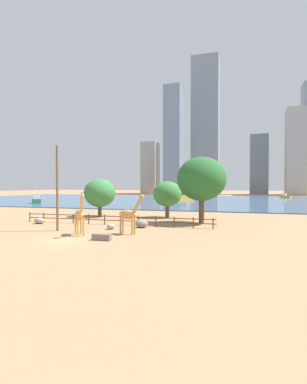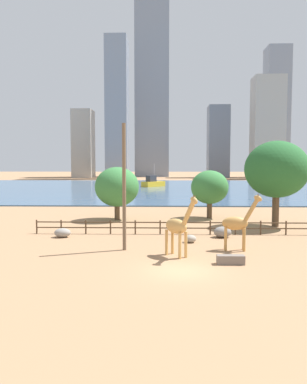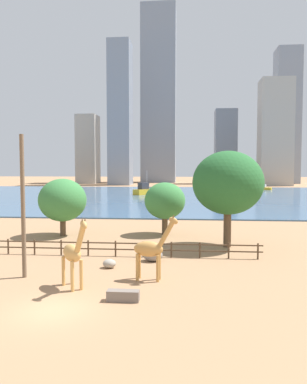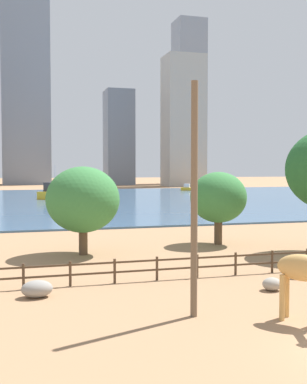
{
  "view_description": "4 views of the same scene",
  "coord_description": "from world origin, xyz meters",
  "px_view_note": "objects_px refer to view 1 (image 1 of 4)",
  "views": [
    {
      "loc": [
        15.96,
        -23.53,
        5.13
      ],
      "look_at": [
        1.8,
        23.82,
        4.02
      ],
      "focal_mm": 28.0,
      "sensor_mm": 36.0,
      "label": 1
    },
    {
      "loc": [
        -0.99,
        -22.56,
        6.59
      ],
      "look_at": [
        -2.72,
        38.2,
        1.96
      ],
      "focal_mm": 35.0,
      "sensor_mm": 36.0,
      "label": 2
    },
    {
      "loc": [
        6.85,
        -18.42,
        7.4
      ],
      "look_at": [
        2.44,
        31.57,
        4.11
      ],
      "focal_mm": 35.0,
      "sensor_mm": 36.0,
      "label": 3
    },
    {
      "loc": [
        -10.95,
        -12.74,
        6.1
      ],
      "look_at": [
        1.66,
        31.34,
        3.79
      ],
      "focal_mm": 45.0,
      "sensor_mm": 36.0,
      "label": 4
    }
  ],
  "objects_px": {
    "boat_tug": "(285,196)",
    "tree_center_broad": "(167,194)",
    "giraffe_companion": "(129,214)",
    "feeding_trough": "(102,237)",
    "giraffe_tall": "(80,214)",
    "boulder_by_pole": "(39,221)",
    "tree_right_tall": "(100,193)",
    "boulder_near_fence": "(111,226)",
    "tree_left_large": "(202,179)",
    "utility_pole": "(57,188)",
    "boat_barge": "(184,196)",
    "boulder_small": "(142,224)",
    "boat_ferry": "(37,200)"
  },
  "relations": [
    {
      "from": "giraffe_tall",
      "to": "boulder_small",
      "type": "height_order",
      "value": "giraffe_tall"
    },
    {
      "from": "boulder_small",
      "to": "tree_right_tall",
      "type": "distance_m",
      "value": 15.17
    },
    {
      "from": "feeding_trough",
      "to": "boulder_by_pole",
      "type": "bearing_deg",
      "value": 147.43
    },
    {
      "from": "utility_pole",
      "to": "boulder_by_pole",
      "type": "relative_size",
      "value": 6.55
    },
    {
      "from": "boulder_small",
      "to": "boat_barge",
      "type": "height_order",
      "value": "boat_barge"
    },
    {
      "from": "utility_pole",
      "to": "boat_ferry",
      "type": "height_order",
      "value": "utility_pole"
    },
    {
      "from": "feeding_trough",
      "to": "tree_center_broad",
      "type": "xyz_separation_m",
      "value": [
        1.11,
        20.81,
        3.43
      ]
    },
    {
      "from": "utility_pole",
      "to": "boulder_small",
      "type": "bearing_deg",
      "value": 31.73
    },
    {
      "from": "tree_center_broad",
      "to": "boat_ferry",
      "type": "height_order",
      "value": "boat_ferry"
    },
    {
      "from": "tree_right_tall",
      "to": "boat_tug",
      "type": "distance_m",
      "value": 92.36
    },
    {
      "from": "giraffe_companion",
      "to": "tree_right_tall",
      "type": "xyz_separation_m",
      "value": [
        -11.05,
        15.16,
        1.79
      ]
    },
    {
      "from": "giraffe_companion",
      "to": "utility_pole",
      "type": "bearing_deg",
      "value": -172.08
    },
    {
      "from": "utility_pole",
      "to": "tree_left_large",
      "type": "xyz_separation_m",
      "value": [
        14.68,
        11.07,
        1.17
      ]
    },
    {
      "from": "giraffe_tall",
      "to": "giraffe_companion",
      "type": "bearing_deg",
      "value": 74.54
    },
    {
      "from": "boat_tug",
      "to": "utility_pole",
      "type": "bearing_deg",
      "value": -81.57
    },
    {
      "from": "boulder_small",
      "to": "tree_left_large",
      "type": "distance_m",
      "value": 10.35
    },
    {
      "from": "boulder_near_fence",
      "to": "feeding_trough",
      "type": "bearing_deg",
      "value": -72.03
    },
    {
      "from": "boulder_by_pole",
      "to": "tree_right_tall",
      "type": "distance_m",
      "value": 11.65
    },
    {
      "from": "boulder_near_fence",
      "to": "tree_center_broad",
      "type": "bearing_deg",
      "value": 76.94
    },
    {
      "from": "giraffe_tall",
      "to": "utility_pole",
      "type": "relative_size",
      "value": 0.47
    },
    {
      "from": "boulder_near_fence",
      "to": "boat_tug",
      "type": "relative_size",
      "value": 0.23
    },
    {
      "from": "giraffe_companion",
      "to": "boulder_near_fence",
      "type": "relative_size",
      "value": 4.49
    },
    {
      "from": "boulder_small",
      "to": "feeding_trough",
      "type": "bearing_deg",
      "value": -95.44
    },
    {
      "from": "tree_left_large",
      "to": "boat_tug",
      "type": "distance_m",
      "value": 90.79
    },
    {
      "from": "tree_center_broad",
      "to": "boulder_small",
      "type": "bearing_deg",
      "value": -91.23
    },
    {
      "from": "utility_pole",
      "to": "boat_tug",
      "type": "xyz_separation_m",
      "value": [
        36.07,
        99.15,
        -4.0
      ]
    },
    {
      "from": "utility_pole",
      "to": "tree_right_tall",
      "type": "height_order",
      "value": "utility_pole"
    },
    {
      "from": "giraffe_tall",
      "to": "boat_tug",
      "type": "distance_m",
      "value": 106.1
    },
    {
      "from": "boulder_small",
      "to": "tree_left_large",
      "type": "height_order",
      "value": "tree_left_large"
    },
    {
      "from": "feeding_trough",
      "to": "tree_center_broad",
      "type": "relative_size",
      "value": 0.31
    },
    {
      "from": "giraffe_companion",
      "to": "boat_tug",
      "type": "xyz_separation_m",
      "value": [
        27.5,
        99.04,
        -1.28
      ]
    },
    {
      "from": "boulder_small",
      "to": "giraffe_tall",
      "type": "bearing_deg",
      "value": -120.99
    },
    {
      "from": "boulder_near_fence",
      "to": "boat_tug",
      "type": "bearing_deg",
      "value": 72.24
    },
    {
      "from": "giraffe_companion",
      "to": "tree_right_tall",
      "type": "bearing_deg",
      "value": 133.28
    },
    {
      "from": "boat_tug",
      "to": "boat_barge",
      "type": "bearing_deg",
      "value": -118.16
    },
    {
      "from": "tree_right_tall",
      "to": "boat_barge",
      "type": "height_order",
      "value": "boat_barge"
    },
    {
      "from": "feeding_trough",
      "to": "tree_center_broad",
      "type": "bearing_deg",
      "value": 86.95
    },
    {
      "from": "feeding_trough",
      "to": "giraffe_tall",
      "type": "bearing_deg",
      "value": 151.02
    },
    {
      "from": "boulder_by_pole",
      "to": "tree_left_large",
      "type": "xyz_separation_m",
      "value": [
        20.75,
        6.32,
        5.56
      ]
    },
    {
      "from": "giraffe_companion",
      "to": "boat_ferry",
      "type": "relative_size",
      "value": 0.69
    },
    {
      "from": "boulder_near_fence",
      "to": "boat_tug",
      "type": "xyz_separation_m",
      "value": [
        30.85,
        96.32,
        0.47
      ]
    },
    {
      "from": "giraffe_companion",
      "to": "feeding_trough",
      "type": "distance_m",
      "value": 4.5
    },
    {
      "from": "boulder_by_pole",
      "to": "boulder_near_fence",
      "type": "bearing_deg",
      "value": -9.64
    },
    {
      "from": "utility_pole",
      "to": "tree_left_large",
      "type": "distance_m",
      "value": 18.42
    },
    {
      "from": "boat_ferry",
      "to": "boat_tug",
      "type": "distance_m",
      "value": 91.71
    },
    {
      "from": "giraffe_tall",
      "to": "tree_right_tall",
      "type": "distance_m",
      "value": 18.5
    },
    {
      "from": "boulder_by_pole",
      "to": "tree_right_tall",
      "type": "relative_size",
      "value": 0.24
    },
    {
      "from": "giraffe_tall",
      "to": "boat_barge",
      "type": "xyz_separation_m",
      "value": [
        -4.1,
        77.25,
        -0.89
      ]
    },
    {
      "from": "boulder_near_fence",
      "to": "tree_left_large",
      "type": "height_order",
      "value": "tree_left_large"
    },
    {
      "from": "boat_tug",
      "to": "tree_center_broad",
      "type": "bearing_deg",
      "value": -80.12
    }
  ]
}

